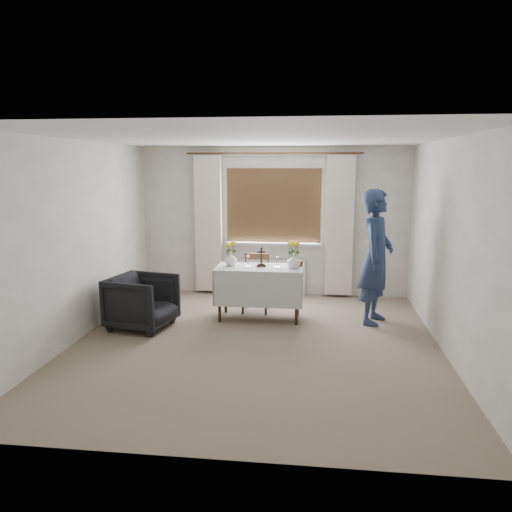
{
  "coord_description": "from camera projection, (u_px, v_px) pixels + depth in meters",
  "views": [
    {
      "loc": [
        0.72,
        -5.86,
        2.19
      ],
      "look_at": [
        -0.1,
        0.84,
        0.96
      ],
      "focal_mm": 35.0,
      "sensor_mm": 36.0,
      "label": 1
    }
  ],
  "objects": [
    {
      "name": "wicker_basket",
      "position": [
        296.0,
        263.0,
        7.18
      ],
      "size": [
        0.23,
        0.23,
        0.07
      ],
      "primitive_type": "cylinder",
      "rotation": [
        0.0,
        0.0,
        -0.21
      ],
      "color": "brown",
      "rests_on": "altar_table"
    },
    {
      "name": "armchair",
      "position": [
        142.0,
        302.0,
        6.75
      ],
      "size": [
        0.94,
        0.92,
        0.73
      ],
      "primitive_type": "imported",
      "rotation": [
        0.0,
        0.0,
        1.37
      ],
      "color": "black",
      "rests_on": "ground"
    },
    {
      "name": "altar_table",
      "position": [
        260.0,
        293.0,
        7.16
      ],
      "size": [
        1.24,
        0.64,
        0.76
      ],
      "primitive_type": "cube",
      "color": "silver",
      "rests_on": "ground"
    },
    {
      "name": "candlestick_left",
      "position": [
        248.0,
        256.0,
        7.09
      ],
      "size": [
        0.09,
        0.09,
        0.31
      ],
      "primitive_type": null,
      "rotation": [
        0.0,
        0.0,
        0.01
      ],
      "color": "silver",
      "rests_on": "altar_table"
    },
    {
      "name": "wooden_chair",
      "position": [
        256.0,
        283.0,
        7.51
      ],
      "size": [
        0.4,
        0.4,
        0.87
      ],
      "primitive_type": null,
      "rotation": [
        0.0,
        0.0,
        0.0
      ],
      "color": "#54331C",
      "rests_on": "ground"
    },
    {
      "name": "candlestick_right",
      "position": [
        277.0,
        256.0,
        7.03
      ],
      "size": [
        0.12,
        0.12,
        0.32
      ],
      "primitive_type": null,
      "rotation": [
        0.0,
        0.0,
        0.42
      ],
      "color": "silver",
      "rests_on": "altar_table"
    },
    {
      "name": "flower_vase_left",
      "position": [
        231.0,
        259.0,
        7.16
      ],
      "size": [
        0.21,
        0.21,
        0.19
      ],
      "primitive_type": "imported",
      "rotation": [
        0.0,
        0.0,
        -0.18
      ],
      "color": "white",
      "rests_on": "altar_table"
    },
    {
      "name": "flower_vase_right",
      "position": [
        294.0,
        261.0,
        7.0
      ],
      "size": [
        0.24,
        0.24,
        0.2
      ],
      "primitive_type": "imported",
      "rotation": [
        0.0,
        0.0,
        -0.36
      ],
      "color": "white",
      "rests_on": "altar_table"
    },
    {
      "name": "ground",
      "position": [
        256.0,
        344.0,
        6.2
      ],
      "size": [
        5.0,
        5.0,
        0.0
      ],
      "primitive_type": "plane",
      "color": "gray",
      "rests_on": "ground"
    },
    {
      "name": "radiator",
      "position": [
        273.0,
        277.0,
        8.51
      ],
      "size": [
        1.1,
        0.1,
        0.6
      ],
      "primitive_type": "cube",
      "color": "silver",
      "rests_on": "ground"
    },
    {
      "name": "person",
      "position": [
        376.0,
        257.0,
        6.89
      ],
      "size": [
        0.64,
        0.79,
        1.87
      ],
      "primitive_type": "imported",
      "rotation": [
        0.0,
        0.0,
        1.24
      ],
      "color": "navy",
      "rests_on": "ground"
    },
    {
      "name": "wooden_cross",
      "position": [
        261.0,
        257.0,
        7.1
      ],
      "size": [
        0.14,
        0.1,
        0.28
      ],
      "primitive_type": null,
      "rotation": [
        0.0,
        0.0,
        0.08
      ],
      "color": "black",
      "rests_on": "altar_table"
    }
  ]
}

